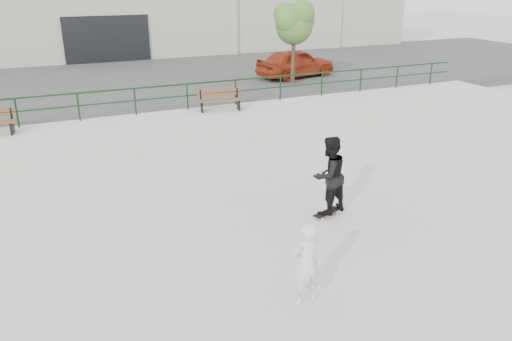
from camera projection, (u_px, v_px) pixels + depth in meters
name	position (u px, v px, depth m)	size (l,w,h in m)	color
ground	(296.00, 261.00, 9.97)	(120.00, 120.00, 0.00)	beige
ledge	(172.00, 127.00, 17.98)	(30.00, 3.00, 0.50)	beige
parking_strip	(128.00, 84.00, 25.22)	(60.00, 14.00, 0.50)	#3D3D3D
railing	(161.00, 93.00, 18.73)	(28.00, 0.06, 1.03)	#123318
bench_right	(220.00, 100.00, 19.15)	(1.78, 0.82, 0.79)	brown
tree	(295.00, 21.00, 23.12)	(2.17, 1.93, 3.85)	#482E24
red_car	(296.00, 63.00, 25.43)	(1.70, 4.23, 1.44)	maroon
skateboard	(327.00, 213.00, 11.87)	(0.80, 0.43, 0.09)	black
standing_skater	(329.00, 175.00, 11.53)	(0.91, 0.71, 1.87)	black
seated_skater	(306.00, 264.00, 8.45)	(0.56, 0.37, 1.54)	silver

